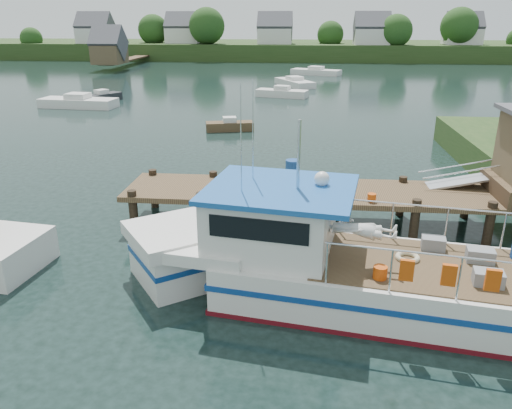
# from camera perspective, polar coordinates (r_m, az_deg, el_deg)

# --- Properties ---
(ground_plane) EXTENTS (160.00, 160.00, 0.00)m
(ground_plane) POSITION_cam_1_polar(r_m,az_deg,el_deg) (19.18, 3.40, -2.16)
(ground_plane) COLOR black
(far_shore) EXTENTS (140.00, 42.55, 9.22)m
(far_shore) POSITION_cam_1_polar(r_m,az_deg,el_deg) (100.19, 5.35, 17.51)
(far_shore) COLOR #2A411A
(far_shore) RESTS_ON ground
(dock) EXTENTS (16.60, 3.00, 4.78)m
(dock) POSITION_cam_1_polar(r_m,az_deg,el_deg) (19.37, 23.21, 3.43)
(dock) COLOR #4D3A24
(dock) RESTS_ON ground
(lobster_boat) EXTENTS (12.37, 5.23, 5.95)m
(lobster_boat) POSITION_cam_1_polar(r_m,az_deg,el_deg) (13.96, 7.93, -6.60)
(lobster_boat) COLOR silver
(lobster_boat) RESTS_ON ground
(moored_rowboat) EXTENTS (3.43, 1.84, 0.95)m
(moored_rowboat) POSITION_cam_1_polar(r_m,az_deg,el_deg) (35.14, -3.03, 9.00)
(moored_rowboat) COLOR #4D3A24
(moored_rowboat) RESTS_ON ground
(moored_far) EXTENTS (7.06, 4.53, 1.14)m
(moored_far) POSITION_cam_1_polar(r_m,az_deg,el_deg) (71.08, 6.87, 14.84)
(moored_far) COLOR silver
(moored_far) RESTS_ON ground
(moored_a) EXTENTS (6.78, 2.78, 1.22)m
(moored_a) POSITION_cam_1_polar(r_m,az_deg,el_deg) (47.12, -19.63, 10.96)
(moored_a) COLOR silver
(moored_a) RESTS_ON ground
(moored_b) EXTENTS (5.30, 2.94, 1.11)m
(moored_b) POSITION_cam_1_polar(r_m,az_deg,el_deg) (50.52, 2.99, 12.64)
(moored_b) COLOR silver
(moored_b) RESTS_ON ground
(moored_d) EXTENTS (4.89, 6.61, 1.08)m
(moored_d) POSITION_cam_1_polar(r_m,az_deg,el_deg) (59.05, 4.43, 13.75)
(moored_d) COLOR silver
(moored_d) RESTS_ON ground
(moored_e) EXTENTS (3.02, 4.01, 1.07)m
(moored_e) POSITION_cam_1_polar(r_m,az_deg,el_deg) (50.07, -17.20, 11.68)
(moored_e) COLOR black
(moored_e) RESTS_ON ground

